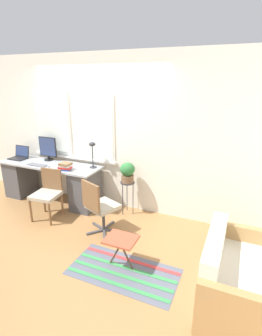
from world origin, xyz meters
TOP-DOWN VIEW (x-y plane):
  - ground_plane at (0.00, 0.00)m, footprint 14.00×14.00m
  - wall_back_with_window at (-0.03, 0.68)m, footprint 9.00×0.12m
  - desk at (-0.90, 0.30)m, footprint 2.03×0.61m
  - laptop at (-1.68, 0.35)m, footprint 0.35×0.28m
  - monitor at (-1.07, 0.50)m, footprint 0.39×0.18m
  - keyboard at (-1.03, 0.14)m, footprint 0.38×0.13m
  - mouse at (-0.77, 0.14)m, footprint 0.04×0.06m
  - desk_lamp at (-0.03, 0.45)m, footprint 0.13×0.13m
  - book_stack at (-0.40, 0.14)m, footprint 0.24×0.18m
  - desk_chair_wooden at (-0.52, -0.23)m, footprint 0.46×0.47m
  - office_chair_swivel at (0.53, -0.31)m, footprint 0.55×0.57m
  - couch_loveseat at (2.54, -0.86)m, footprint 0.80×1.21m
  - plant_stand at (0.66, 0.44)m, footprint 0.25×0.25m
  - potted_plant at (0.66, 0.44)m, footprint 0.25×0.25m
  - floor_rug_striped at (1.24, -0.96)m, footprint 1.35×0.68m
  - folding_stool at (1.17, -0.88)m, footprint 0.38×0.33m

SIDE VIEW (x-z plane):
  - ground_plane at x=0.00m, z-range 0.00..0.00m
  - floor_rug_striped at x=1.24m, z-range 0.00..0.01m
  - couch_loveseat at x=2.54m, z-range -0.11..0.64m
  - folding_stool at x=1.17m, z-range 0.16..0.58m
  - desk at x=-0.90m, z-range 0.03..0.78m
  - desk_chair_wooden at x=-0.52m, z-range 0.04..0.87m
  - office_chair_swivel at x=0.53m, z-range 0.03..0.90m
  - plant_stand at x=0.66m, z-range 0.22..0.82m
  - keyboard at x=-1.03m, z-range 0.76..0.77m
  - mouse at x=-0.77m, z-range 0.76..0.79m
  - potted_plant at x=0.66m, z-range 0.61..0.95m
  - laptop at x=-1.68m, z-range 0.69..0.93m
  - book_stack at x=-0.40m, z-range 0.76..0.89m
  - monitor at x=-1.07m, z-range 0.76..1.22m
  - desk_lamp at x=-0.03m, z-range 0.87..1.34m
  - wall_back_with_window at x=-0.03m, z-range 0.00..2.70m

